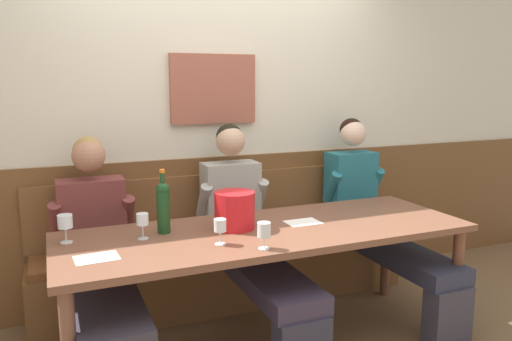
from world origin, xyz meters
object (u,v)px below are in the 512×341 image
Objects in this scene: person_center_left_seat at (99,255)px; person_right_seat at (249,232)px; dining_table at (268,241)px; ice_bucket at (235,210)px; wall_bench at (229,266)px; person_center_right_seat at (375,215)px; wine_glass_center_rear at (65,223)px; wine_glass_by_bottle at (264,231)px; wine_glass_center_front at (142,220)px; wine_bottle_green_tall at (163,206)px; wine_glass_mid_right at (220,227)px.

person_right_seat is (0.95, 0.01, 0.02)m from person_center_left_seat.
ice_bucket is at bearing 154.85° from dining_table.
person_center_left_seat is 0.95m from person_right_seat.
person_center_left_seat reaches higher than wall_bench.
person_center_right_seat is 2.14m from wine_glass_center_rear.
wine_glass_by_bottle is at bearing -28.27° from wine_glass_center_rear.
dining_table is 0.33m from person_right_seat.
wall_bench is 0.79m from dining_table.
wine_glass_center_rear is 1.07× the size of wine_glass_center_front.
dining_table is at bearing -90.00° from wall_bench.
wine_glass_center_front reaches higher than dining_table.
wine_bottle_green_tall is 0.53m from wine_glass_center_rear.
person_right_seat reaches higher than wine_bottle_green_tall.
wall_bench is 0.51m from person_right_seat.
ice_bucket is 0.94m from wine_glass_center_rear.
wine_bottle_green_tall is at bearing 164.80° from dining_table.
person_center_left_seat reaches higher than wine_glass_center_front.
wine_glass_mid_right is 0.24m from wine_glass_by_bottle.
wine_glass_center_rear is 1.11× the size of wine_glass_mid_right.
person_center_left_seat is 3.44× the size of wine_bottle_green_tall.
wall_bench is 1.17m from wine_glass_by_bottle.
person_center_right_seat is at bearing 29.00° from wine_glass_by_bottle.
wine_glass_by_bottle is 0.98× the size of wine_glass_center_front.
person_center_left_seat reaches higher than wine_glass_center_rear.
person_center_left_seat reaches higher than wine_bottle_green_tall.
dining_table is 1.07m from person_center_right_seat.
wine_bottle_green_tall reaches higher than wall_bench.
wine_bottle_green_tall is 2.39× the size of wine_glass_center_rear.
dining_table is at bearing 62.32° from wine_glass_by_bottle.
wine_glass_center_rear is at bearing 170.51° from dining_table.
wine_glass_center_front is at bearing -161.54° from person_right_seat.
wine_glass_by_bottle is (0.77, -0.64, 0.23)m from person_center_left_seat.
person_right_seat is at bearing 0.86° from person_center_left_seat.
wine_bottle_green_tall reaches higher than wine_glass_center_rear.
wall_bench is at bearing 73.43° from ice_bucket.
dining_table is 15.64× the size of wine_glass_center_rear.
wine_glass_mid_right is at bearing -155.00° from dining_table.
person_center_right_seat is (1.95, 0.02, 0.03)m from person_center_left_seat.
person_right_seat reaches higher than ice_bucket.
wine_bottle_green_tall is at bearing -2.92° from wine_glass_center_rear.
wine_bottle_green_tall reaches higher than dining_table.
wine_glass_by_bottle is at bearing -117.68° from dining_table.
dining_table is 1.83× the size of person_right_seat.
wall_bench is at bearing 24.27° from wine_glass_center_rear.
ice_bucket is 0.54m from wine_glass_center_front.
wine_glass_by_bottle is at bearing -39.66° from person_center_left_seat.
wine_glass_mid_right is 0.97× the size of wine_glass_center_front.
wine_glass_center_rear is (-0.17, -0.13, 0.25)m from person_center_left_seat.
wall_bench is at bearing 80.51° from wine_glass_by_bottle.
person_center_left_seat is at bearing 140.34° from wine_glass_by_bottle.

